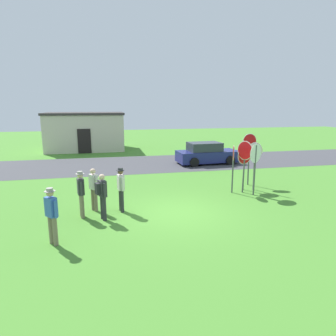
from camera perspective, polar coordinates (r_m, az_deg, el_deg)
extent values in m
plane|color=#47842D|center=(11.48, 1.65, -8.65)|extent=(80.00, 80.00, 0.00)
cube|color=#424247|center=(20.94, -4.84, 0.83)|extent=(60.00, 6.40, 0.01)
cube|color=beige|center=(28.48, -15.68, 6.67)|extent=(6.78, 4.49, 3.22)
cube|color=#383333|center=(28.38, -15.88, 10.10)|extent=(6.98, 4.69, 0.20)
cube|color=black|center=(26.29, -15.89, 5.01)|extent=(1.10, 0.08, 2.10)
cube|color=navy|center=(21.09, 7.66, 2.30)|extent=(4.40, 2.04, 0.76)
cube|color=#2D333D|center=(20.89, 7.07, 4.11)|extent=(2.32, 1.66, 0.60)
cylinder|color=black|center=(22.47, 9.88, 2.29)|extent=(0.65, 0.26, 0.64)
cylinder|color=black|center=(20.89, 11.97, 1.47)|extent=(0.65, 0.26, 0.64)
cylinder|color=black|center=(21.48, 3.43, 2.00)|extent=(0.65, 0.26, 0.64)
cylinder|color=black|center=(19.81, 5.10, 1.12)|extent=(0.65, 0.26, 0.64)
cylinder|color=#474C4C|center=(14.80, 16.37, 0.18)|extent=(0.13, 0.11, 2.28)
cylinder|color=white|center=(14.66, 16.56, 3.35)|extent=(0.40, 0.66, 0.75)
cylinder|color=#B70F14|center=(14.67, 16.58, 3.35)|extent=(0.37, 0.61, 0.69)
cylinder|color=#474C4C|center=(14.73, 14.48, -0.20)|extent=(0.09, 0.09, 2.06)
cylinder|color=white|center=(14.61, 14.62, 2.37)|extent=(0.83, 0.28, 0.87)
cylinder|color=#B70F14|center=(14.60, 14.65, 2.36)|extent=(0.77, 0.26, 0.81)
cylinder|color=#474C4C|center=(14.08, 12.43, -0.39)|extent=(0.09, 0.09, 2.19)
cylinder|color=white|center=(13.94, 12.58, 2.86)|extent=(0.26, 0.65, 0.69)
cylinder|color=#B70F14|center=(13.93, 12.54, 2.86)|extent=(0.24, 0.60, 0.64)
cylinder|color=#474C4C|center=(13.92, 16.44, -0.49)|extent=(0.09, 0.09, 2.31)
cylinder|color=white|center=(13.78, 16.63, 2.74)|extent=(0.77, 0.43, 0.87)
cylinder|color=#B70F14|center=(13.78, 16.60, 2.75)|extent=(0.71, 0.40, 0.80)
cylinder|color=#474C4C|center=(15.71, 15.34, 1.49)|extent=(0.08, 0.17, 2.60)
cylinder|color=white|center=(15.56, 15.54, 5.03)|extent=(0.77, 0.08, 0.77)
cylinder|color=#B70F14|center=(15.56, 15.56, 5.02)|extent=(0.71, 0.08, 0.71)
cylinder|color=#474C4C|center=(14.23, 14.50, 0.03)|extent=(0.15, 0.12, 2.38)
cylinder|color=white|center=(14.09, 14.67, 3.29)|extent=(0.38, 0.83, 0.89)
cylinder|color=#B70F14|center=(14.08, 14.65, 3.29)|extent=(0.35, 0.77, 0.82)
cylinder|color=#7A6B56|center=(12.02, -14.32, -5.86)|extent=(0.14, 0.14, 0.88)
cylinder|color=#7A6B56|center=(11.83, -13.81, -6.11)|extent=(0.14, 0.14, 0.88)
cube|color=beige|center=(11.73, -14.25, -2.59)|extent=(0.37, 0.42, 0.58)
cylinder|color=beige|center=(11.94, -14.79, -2.46)|extent=(0.09, 0.09, 0.52)
cylinder|color=beige|center=(11.53, -13.67, -2.91)|extent=(0.09, 0.09, 0.52)
sphere|color=beige|center=(11.63, -14.35, -0.61)|extent=(0.21, 0.21, 0.21)
cylinder|color=#7A6B56|center=(11.46, -16.41, -6.86)|extent=(0.14, 0.14, 0.88)
cylinder|color=#7A6B56|center=(11.26, -16.26, -7.20)|extent=(0.14, 0.14, 0.88)
cube|color=#333338|center=(11.15, -16.56, -3.47)|extent=(0.29, 0.40, 0.58)
cylinder|color=#333338|center=(11.39, -16.70, -3.27)|extent=(0.09, 0.09, 0.52)
cylinder|color=#333338|center=(10.93, -16.39, -3.89)|extent=(0.09, 0.09, 0.52)
sphere|color=beige|center=(11.05, -16.68, -1.40)|extent=(0.21, 0.21, 0.21)
cylinder|color=gray|center=(11.04, -16.70, -1.11)|extent=(0.32, 0.32, 0.02)
cylinder|color=gray|center=(11.03, -16.72, -0.85)|extent=(0.19, 0.19, 0.09)
cylinder|color=#2D2D33|center=(11.73, -9.14, -6.07)|extent=(0.14, 0.14, 0.88)
cylinder|color=#2D2D33|center=(11.53, -8.88, -6.39)|extent=(0.14, 0.14, 0.88)
cube|color=beige|center=(11.42, -9.13, -2.75)|extent=(0.28, 0.39, 0.58)
cylinder|color=beige|center=(11.65, -9.40, -2.57)|extent=(0.09, 0.09, 0.52)
cylinder|color=beige|center=(11.20, -8.83, -3.14)|extent=(0.09, 0.09, 0.52)
sphere|color=brown|center=(11.33, -9.20, -0.72)|extent=(0.21, 0.21, 0.21)
cylinder|color=#333338|center=(11.31, -9.21, -0.44)|extent=(0.32, 0.31, 0.02)
cylinder|color=#333338|center=(11.30, -9.21, -0.19)|extent=(0.19, 0.19, 0.09)
cylinder|color=#2D2D33|center=(11.03, -12.60, -7.40)|extent=(0.14, 0.14, 0.88)
cylinder|color=#2D2D33|center=(10.83, -12.22, -7.75)|extent=(0.14, 0.14, 0.88)
cube|color=#333338|center=(10.71, -12.58, -3.89)|extent=(0.33, 0.41, 0.58)
cylinder|color=#333338|center=(10.94, -12.98, -3.69)|extent=(0.09, 0.09, 0.52)
cylinder|color=#333338|center=(10.50, -12.16, -4.31)|extent=(0.09, 0.09, 0.52)
sphere|color=beige|center=(10.61, -12.69, -1.73)|extent=(0.21, 0.21, 0.21)
cube|color=#232328|center=(10.66, -13.45, -3.90)|extent=(0.22, 0.29, 0.40)
cylinder|color=#7A6B56|center=(9.60, -21.71, -10.99)|extent=(0.14, 0.14, 0.88)
cylinder|color=#7A6B56|center=(9.42, -21.01, -11.37)|extent=(0.14, 0.14, 0.88)
cube|color=#3860B7|center=(9.26, -21.71, -7.01)|extent=(0.40, 0.42, 0.58)
cylinder|color=#3860B7|center=(9.46, -22.44, -6.79)|extent=(0.09, 0.09, 0.52)
cylinder|color=#3860B7|center=(9.07, -20.92, -7.48)|extent=(0.09, 0.09, 0.52)
sphere|color=tan|center=(9.14, -21.91, -4.54)|extent=(0.21, 0.21, 0.21)
cylinder|color=gray|center=(9.12, -21.94, -4.20)|extent=(0.31, 0.31, 0.02)
cylinder|color=gray|center=(9.11, -21.96, -3.89)|extent=(0.19, 0.19, 0.09)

